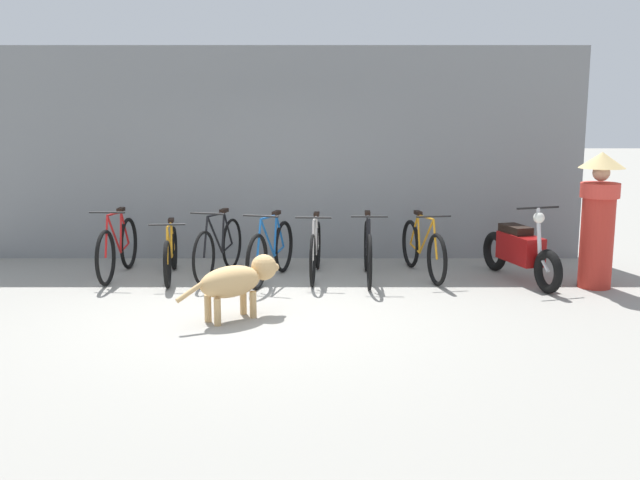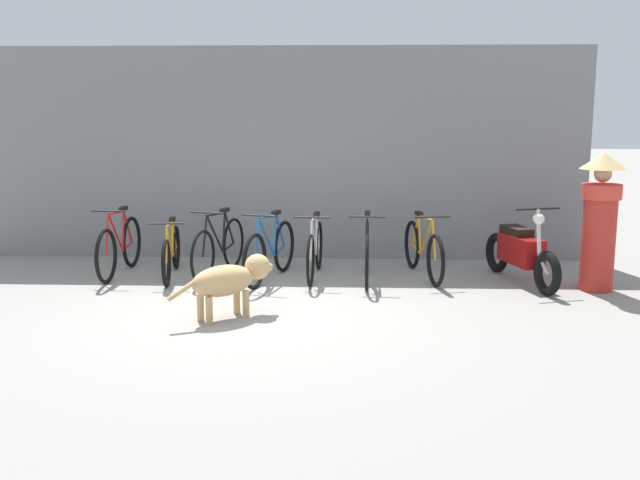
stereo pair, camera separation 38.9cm
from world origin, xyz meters
The scene contains 12 objects.
ground_plane centered at (0.00, 0.00, 0.00)m, with size 60.00×60.00×0.00m, color gray.
shop_wall_back centered at (0.00, 3.03, 1.55)m, with size 9.09×0.20×3.09m.
bicycle_0 centered at (-2.00, 1.75, 0.38)m, with size 0.46×1.72×0.93m.
bicycle_1 centered at (-1.28, 1.65, 0.32)m, with size 0.46×1.66×0.79m.
bicycle_2 centered at (-0.66, 1.76, 0.38)m, with size 0.53×1.68×0.91m.
bicycle_3 centered at (0.05, 1.54, 0.37)m, with size 0.58×1.69×0.91m.
bicycle_4 centered at (0.63, 1.71, 0.36)m, with size 0.46×1.70×0.87m.
bicycle_5 centered at (1.32, 1.56, 0.37)m, with size 0.46×1.75×0.91m.
bicycle_6 centered at (2.07, 1.79, 0.36)m, with size 0.49×1.74×0.87m.
motorcycle centered at (3.29, 1.48, 0.40)m, with size 0.69×1.80×1.03m.
stray_dog centered at (-0.19, -0.21, 0.42)m, with size 1.05×0.93×0.65m.
person_in_robes centered at (4.14, 1.16, 0.93)m, with size 0.72×0.72×1.70m.
Camera 2 is at (1.08, -7.99, 2.29)m, focal length 42.00 mm.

